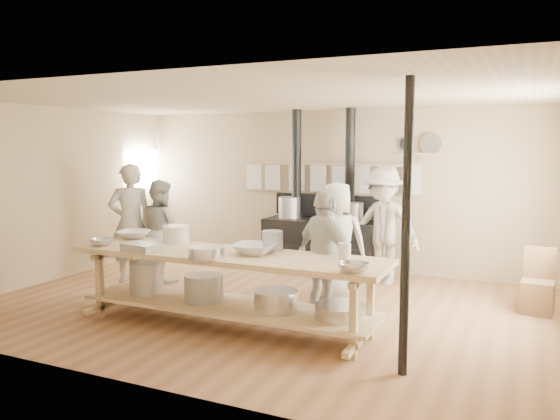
{
  "coord_description": "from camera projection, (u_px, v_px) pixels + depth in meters",
  "views": [
    {
      "loc": [
        2.99,
        -6.02,
        2.01
      ],
      "look_at": [
        0.15,
        0.2,
        1.21
      ],
      "focal_mm": 35.0,
      "sensor_mm": 36.0,
      "label": 1
    }
  ],
  "objects": [
    {
      "name": "ground",
      "position": [
        263.0,
        306.0,
        6.91
      ],
      "size": [
        7.0,
        7.0,
        0.0
      ],
      "primitive_type": "plane",
      "color": "brown",
      "rests_on": "ground"
    },
    {
      "name": "room_shell",
      "position": [
        263.0,
        178.0,
        6.72
      ],
      "size": [
        7.0,
        7.0,
        7.0
      ],
      "color": "tan",
      "rests_on": "ground"
    },
    {
      "name": "left_opening",
      "position": [
        142.0,
        169.0,
        9.95
      ],
      "size": [
        0.0,
        0.9,
        0.9
      ],
      "color": "white",
      "rests_on": "ground"
    },
    {
      "name": "stove",
      "position": [
        321.0,
        240.0,
        8.76
      ],
      "size": [
        1.9,
        0.75,
        2.6
      ],
      "color": "black",
      "rests_on": "ground"
    },
    {
      "name": "towel_rail",
      "position": [
        328.0,
        175.0,
        8.9
      ],
      "size": [
        3.0,
        0.04,
        0.47
      ],
      "color": "tan",
      "rests_on": "ground"
    },
    {
      "name": "back_wall_shelf",
      "position": [
        420.0,
        147.0,
        8.27
      ],
      "size": [
        0.63,
        0.14,
        0.32
      ],
      "color": "tan",
      "rests_on": "ground"
    },
    {
      "name": "prep_table",
      "position": [
        226.0,
        282.0,
        6.04
      ],
      "size": [
        3.6,
        0.9,
        0.85
      ],
      "color": "tan",
      "rests_on": "ground"
    },
    {
      "name": "support_post",
      "position": [
        406.0,
        230.0,
        4.69
      ],
      "size": [
        0.08,
        0.08,
        2.6
      ],
      "primitive_type": "cylinder",
      "color": "black",
      "rests_on": "ground"
    },
    {
      "name": "cook_far_left",
      "position": [
        131.0,
        223.0,
        8.09
      ],
      "size": [
        0.75,
        0.75,
        1.76
      ],
      "primitive_type": "imported",
      "rotation": [
        0.0,
        0.0,
        3.92
      ],
      "color": "#B1AE9D",
      "rests_on": "ground"
    },
    {
      "name": "cook_left",
      "position": [
        161.0,
        231.0,
        8.12
      ],
      "size": [
        0.93,
        0.86,
        1.53
      ],
      "primitive_type": "imported",
      "rotation": [
        0.0,
        0.0,
        2.65
      ],
      "color": "#B1AE9D",
      "rests_on": "ground"
    },
    {
      "name": "cook_center",
      "position": [
        337.0,
        242.0,
        7.05
      ],
      "size": [
        0.85,
        0.65,
        1.56
      ],
      "primitive_type": "imported",
      "rotation": [
        0.0,
        0.0,
        3.36
      ],
      "color": "#B1AE9D",
      "rests_on": "ground"
    },
    {
      "name": "cook_right",
      "position": [
        325.0,
        259.0,
        6.03
      ],
      "size": [
        0.98,
        0.8,
        1.56
      ],
      "primitive_type": "imported",
      "rotation": [
        0.0,
        0.0,
        2.59
      ],
      "color": "#B1AE9D",
      "rests_on": "ground"
    },
    {
      "name": "cook_by_window",
      "position": [
        383.0,
        226.0,
        7.94
      ],
      "size": [
        1.2,
        0.81,
        1.71
      ],
      "primitive_type": "imported",
      "rotation": [
        0.0,
        0.0,
        -0.17
      ],
      "color": "#B1AE9D",
      "rests_on": "ground"
    },
    {
      "name": "chair",
      "position": [
        537.0,
        294.0,
        6.62
      ],
      "size": [
        0.4,
        0.4,
        0.79
      ],
      "rotation": [
        0.0,
        0.0,
        -0.1
      ],
      "color": "#503820",
      "rests_on": "ground"
    },
    {
      "name": "bowl_white_a",
      "position": [
        134.0,
        234.0,
        6.93
      ],
      "size": [
        0.5,
        0.5,
        0.1
      ],
      "primitive_type": "imported",
      "rotation": [
        0.0,
        0.0,
        0.3
      ],
      "color": "white",
      "rests_on": "prep_table"
    },
    {
      "name": "bowl_steel_a",
      "position": [
        101.0,
        242.0,
        6.41
      ],
      "size": [
        0.39,
        0.39,
        0.09
      ],
      "primitive_type": "imported",
      "rotation": [
        0.0,
        0.0,
        0.84
      ],
      "color": "silver",
      "rests_on": "prep_table"
    },
    {
      "name": "bowl_white_b",
      "position": [
        255.0,
        249.0,
        5.92
      ],
      "size": [
        0.52,
        0.52,
        0.11
      ],
      "primitive_type": "imported",
      "rotation": [
        0.0,
        0.0,
        1.72
      ],
      "color": "white",
      "rests_on": "prep_table"
    },
    {
      "name": "bowl_steel_b",
      "position": [
        353.0,
        268.0,
        5.05
      ],
      "size": [
        0.39,
        0.39,
        0.09
      ],
      "primitive_type": "imported",
      "rotation": [
        0.0,
        0.0,
        3.63
      ],
      "color": "silver",
      "rests_on": "prep_table"
    },
    {
      "name": "roasting_pan",
      "position": [
        141.0,
        247.0,
        6.06
      ],
      "size": [
        0.43,
        0.31,
        0.09
      ],
      "primitive_type": "cube",
      "rotation": [
        0.0,
        0.0,
        -0.12
      ],
      "color": "#B2B2B7",
      "rests_on": "prep_table"
    },
    {
      "name": "mixing_bowl_large",
      "position": [
        206.0,
        252.0,
        5.71
      ],
      "size": [
        0.41,
        0.41,
        0.12
      ],
      "primitive_type": "cylinder",
      "rotation": [
        0.0,
        0.0,
        0.09
      ],
      "color": "silver",
      "rests_on": "prep_table"
    },
    {
      "name": "bucket_galv",
      "position": [
        272.0,
        241.0,
        6.12
      ],
      "size": [
        0.26,
        0.26,
        0.22
      ],
      "primitive_type": "cylinder",
      "rotation": [
        0.0,
        0.0,
        -0.08
      ],
      "color": "gray",
      "rests_on": "prep_table"
    },
    {
      "name": "deep_bowl_enamel",
      "position": [
        176.0,
        234.0,
        6.65
      ],
      "size": [
        0.42,
        0.42,
        0.2
      ],
      "primitive_type": "cylinder",
      "rotation": [
        0.0,
        0.0,
        0.4
      ],
      "color": "white",
      "rests_on": "prep_table"
    },
    {
      "name": "pitcher",
      "position": [
        344.0,
        253.0,
        5.45
      ],
      "size": [
        0.15,
        0.15,
        0.2
      ],
      "primitive_type": "cylinder",
      "rotation": [
        0.0,
        0.0,
        0.22
      ],
      "color": "white",
      "rests_on": "prep_table"
    }
  ]
}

